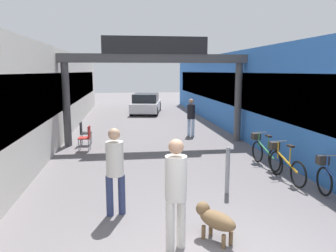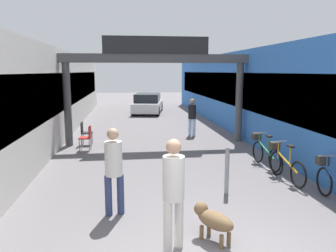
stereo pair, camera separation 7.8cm
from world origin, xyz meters
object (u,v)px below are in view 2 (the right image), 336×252
Objects in this scene: bicycle_blue_second at (334,183)px; cafe_chair_red_nearer at (87,136)px; parked_car_white at (148,104)px; dog_on_leash at (212,219)px; pedestrian_companion at (114,166)px; pedestrian_carrying_crate at (192,115)px; bicycle_orange_third at (284,164)px; cafe_chair_black_farther at (85,131)px; bicycle_green_farthest at (264,152)px; bollard_post_metal at (227,170)px; pedestrian_with_dog at (174,187)px.

bicycle_blue_second is 1.90× the size of cafe_chair_red_nearer.
dog_on_leash is at bearing -90.14° from parked_car_white.
dog_on_leash is (1.65, -1.22, -0.62)m from pedestrian_companion.
pedestrian_carrying_crate is 6.27m from bicycle_orange_third.
pedestrian_companion is 0.41× the size of parked_car_white.
bicycle_blue_second is 7.99m from cafe_chair_red_nearer.
cafe_chair_red_nearer is (-5.80, 5.48, 0.10)m from bicycle_blue_second.
cafe_chair_black_farther is at bearing 132.98° from bicycle_blue_second.
cafe_chair_red_nearer and cafe_chair_black_farther have the same top height.
bicycle_green_farthest is 1.52× the size of bollard_post_metal.
cafe_chair_black_farther is at bearing 139.27° from bicycle_orange_third.
bicycle_blue_second and bicycle_green_farthest have the same top height.
pedestrian_with_dog is 2.19× the size of dog_on_leash.
pedestrian_companion is 4.69m from bicycle_blue_second.
pedestrian_carrying_crate is 0.39× the size of parked_car_white.
pedestrian_with_dog is 2.02× the size of cafe_chair_red_nearer.
bicycle_orange_third is 0.40× the size of parked_car_white.
bicycle_orange_third is (-0.34, 1.57, 0.00)m from bicycle_blue_second.
dog_on_leash is (0.69, 0.20, -0.66)m from pedestrian_with_dog.
pedestrian_companion is at bearing 179.95° from bicycle_blue_second.
bicycle_green_farthest is 1.90× the size of cafe_chair_black_farther.
pedestrian_carrying_crate reaches higher than bicycle_blue_second.
bicycle_blue_second is 8.81m from cafe_chair_black_farther.
bicycle_blue_second reaches higher than cafe_chair_red_nearer.
bicycle_orange_third reaches higher than cafe_chair_red_nearer.
pedestrian_carrying_crate is 0.97× the size of bicycle_blue_second.
pedestrian_carrying_crate is at bearing 27.51° from cafe_chair_red_nearer.
cafe_chair_black_farther is 0.21× the size of parked_car_white.
bicycle_green_farthest is 6.71m from cafe_chair_black_farther.
bicycle_orange_third is 1.00× the size of bicycle_green_farthest.
pedestrian_carrying_crate is (3.10, 7.69, -0.07)m from pedestrian_companion.
bicycle_blue_second is at bearing -77.72° from bicycle_orange_third.
pedestrian_carrying_crate is (2.13, 9.12, -0.11)m from pedestrian_with_dog.
cafe_chair_red_nearer is at bearing 128.38° from bollard_post_metal.
bicycle_green_farthest is 13.27m from parked_car_white.
parked_car_white is (-0.84, 15.03, 0.08)m from bollard_post_metal.
dog_on_leash is 0.19× the size of parked_car_white.
pedestrian_with_dog is 5.47m from bicycle_green_farthest.
dog_on_leash is at bearing -113.39° from bollard_post_metal.
bicycle_green_farthest is (0.01, 1.29, 0.00)m from bicycle_orange_third.
pedestrian_carrying_crate reaches higher than cafe_chair_black_farther.
pedestrian_companion is at bearing 143.57° from dog_on_leash.
bollard_post_metal reaches higher than dog_on_leash.
parked_car_white is at bearing 100.40° from bicycle_orange_third.
cafe_chair_red_nearer is (-1.14, 5.48, -0.46)m from pedestrian_companion.
pedestrian_companion is 1.03× the size of bicycle_green_farthest.
pedestrian_carrying_crate is 8.29m from parked_car_white.
parked_car_white is (1.70, 15.86, -0.36)m from pedestrian_companion.
pedestrian_with_dog reaches higher than pedestrian_carrying_crate.
parked_car_white is (-1.40, 8.17, -0.29)m from pedestrian_carrying_crate.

